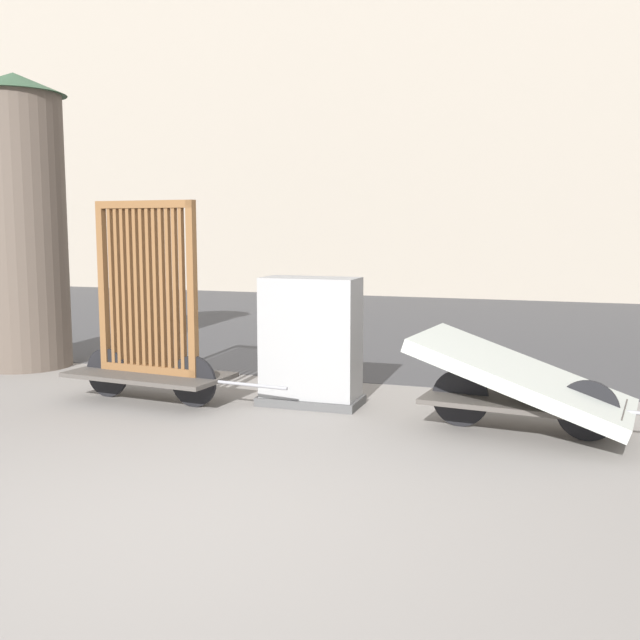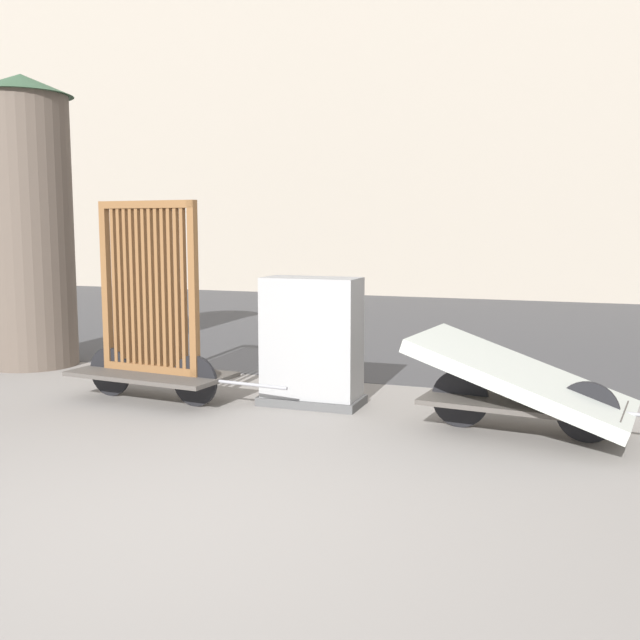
% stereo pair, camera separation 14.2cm
% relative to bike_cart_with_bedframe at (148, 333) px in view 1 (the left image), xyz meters
% --- Properties ---
extents(ground_plane, '(60.00, 60.00, 0.00)m').
position_rel_bike_cart_with_bedframe_xyz_m(ground_plane, '(1.71, -2.50, -0.66)').
color(ground_plane, gray).
extents(road_strip, '(56.00, 9.62, 0.01)m').
position_rel_bike_cart_with_bedframe_xyz_m(road_strip, '(1.71, 6.28, -0.66)').
color(road_strip, '#424244').
rests_on(road_strip, ground_plane).
extents(bike_cart_with_bedframe, '(2.27, 0.89, 1.90)m').
position_rel_bike_cart_with_bedframe_xyz_m(bike_cart_with_bedframe, '(0.00, 0.00, 0.00)').
color(bike_cart_with_bedframe, '#4C4742').
rests_on(bike_cart_with_bedframe, ground_plane).
extents(bike_cart_with_mattress, '(2.37, 1.25, 0.79)m').
position_rel_bike_cart_with_bedframe_xyz_m(bike_cart_with_mattress, '(3.43, 0.00, -0.24)').
color(bike_cart_with_mattress, '#4C4742').
rests_on(bike_cart_with_mattress, ground_plane).
extents(utility_cabinet, '(0.95, 0.49, 1.19)m').
position_rel_bike_cart_with_bedframe_xyz_m(utility_cabinet, '(1.49, 0.37, -0.11)').
color(utility_cabinet, '#4C4C4C').
rests_on(utility_cabinet, ground_plane).
extents(advertising_column, '(1.17, 1.17, 3.40)m').
position_rel_bike_cart_with_bedframe_xyz_m(advertising_column, '(-2.36, 1.12, 1.06)').
color(advertising_column, brown).
rests_on(advertising_column, ground_plane).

